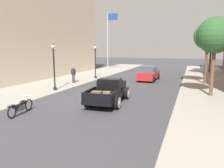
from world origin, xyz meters
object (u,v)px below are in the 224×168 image
street_lamp_near (54,63)px  hotrod_truck_black (110,91)px  street_tree_farthest (211,41)px  street_tree_third (208,41)px  flagpole (109,35)px  street_tree_second (208,36)px  pedestrian_sidewalk_left (73,74)px  motorcycle_parked (21,106)px  car_background_red (149,74)px  street_tree_nearest (215,36)px  street_lamp_far (95,59)px

street_lamp_near → hotrod_truck_black: bearing=-14.8°
street_lamp_near → street_tree_farthest: street_tree_farthest is taller
street_tree_third → street_tree_farthest: 2.92m
hotrod_truck_black → street_lamp_near: bearing=165.2°
hotrod_truck_black → flagpole: 20.77m
street_tree_second → pedestrian_sidewalk_left: bearing=-161.2°
motorcycle_parked → pedestrian_sidewalk_left: 9.92m
car_background_red → street_tree_third: bearing=49.1°
flagpole → street_tree_nearest: 20.46m
hotrod_truck_black → street_lamp_near: size_ratio=1.31×
car_background_red → pedestrian_sidewalk_left: 8.51m
street_tree_third → street_tree_farthest: size_ratio=0.98×
flagpole → street_tree_second: bearing=-33.5°
pedestrian_sidewalk_left → flagpole: bearing=96.3°
motorcycle_parked → street_tree_third: size_ratio=0.37×
flagpole → street_tree_farthest: flagpole is taller
street_lamp_far → flagpole: 10.39m
pedestrian_sidewalk_left → street_lamp_far: size_ratio=0.43×
car_background_red → street_tree_farthest: street_tree_farthest is taller
street_lamp_near → street_tree_farthest: 23.42m
hotrod_truck_black → street_tree_third: bearing=69.0°
car_background_red → flagpole: 12.47m
motorcycle_parked → street_tree_farthest: (11.02, 25.09, 4.22)m
street_tree_nearest → street_tree_second: (-0.14, 5.66, 0.28)m
street_lamp_far → street_tree_farthest: 17.57m
street_tree_third → motorcycle_parked: bearing=-115.1°
hotrod_truck_black → street_tree_farthest: 22.46m
hotrod_truck_black → street_tree_nearest: bearing=30.6°
motorcycle_parked → street_tree_nearest: size_ratio=0.37×
street_lamp_far → flagpole: bearing=102.5°
car_background_red → street_tree_farthest: 12.90m
street_tree_second → car_background_red: bearing=168.8°
street_tree_second → motorcycle_parked: bearing=-125.6°
street_tree_nearest → car_background_red: bearing=131.1°
street_tree_nearest → street_tree_farthest: (1.02, 16.96, 0.21)m
motorcycle_parked → street_tree_nearest: (10.01, 8.13, 4.01)m
car_background_red → flagpole: size_ratio=0.47×
hotrod_truck_black → pedestrian_sidewalk_left: 8.03m
street_tree_second → street_tree_farthest: street_tree_second is taller
flagpole → street_tree_farthest: bearing=8.0°
street_tree_second → street_tree_third: 8.47m
flagpole → street_tree_third: flagpole is taller
flagpole → street_tree_second: (13.87, -9.20, -1.04)m
hotrod_truck_black → street_tree_farthest: size_ratio=0.87×
car_background_red → street_tree_farthest: size_ratio=0.75×
car_background_red → street_tree_farthest: (6.94, 10.16, 3.90)m
flagpole → hotrod_truck_black: bearing=-68.1°
street_lamp_near → street_tree_farthest: bearing=56.1°
street_tree_nearest → street_tree_farthest: street_tree_farthest is taller
car_background_red → street_lamp_far: (-5.97, -1.54, 1.62)m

